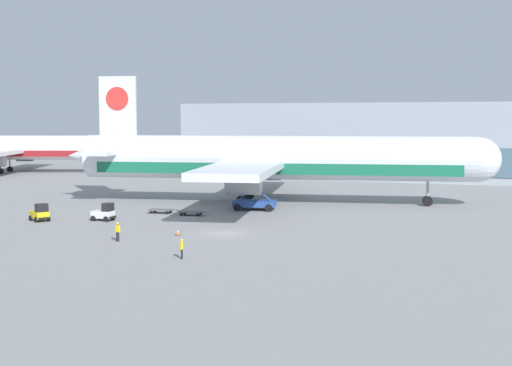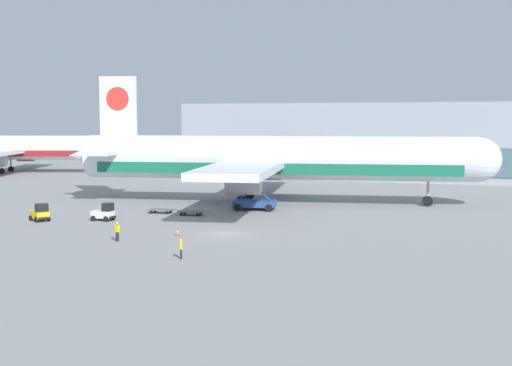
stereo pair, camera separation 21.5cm
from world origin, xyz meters
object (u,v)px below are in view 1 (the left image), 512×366
Objects in this scene: baggage_dolly_second at (191,212)px; ground_crew_far at (182,247)px; ground_crew_near at (118,230)px; airplane_main at (270,159)px; baggage_dolly_lead at (161,210)px; airplane_distant at (18,149)px; baggage_tug_mid at (104,213)px; scissor_lift_loader at (255,194)px; baggage_tug_foreground at (40,213)px; traffic_cone_near at (178,232)px.

ground_crew_far is (10.40, -23.54, 0.58)m from baggage_dolly_second.
ground_crew_near is 1.09× the size of ground_crew_far.
airplane_main is 17.55m from baggage_dolly_lead.
airplane_distant is 72.11m from baggage_dolly_lead.
airplane_main is 38.68m from ground_crew_far.
baggage_tug_mid is at bearing -64.36° from airplane_distant.
airplane_distant reaches higher than baggage_dolly_lead.
airplane_main reaches higher than airplane_distant.
baggage_dolly_second is (-4.81, -14.42, -5.45)m from airplane_main.
scissor_lift_loader is 1.51× the size of baggage_dolly_second.
baggage_tug_foreground is at bearing -69.52° from airplane_distant.
ground_crew_near is 6.25m from traffic_cone_near.
ground_crew_near is at bearing -65.64° from airplane_distant.
airplane_main is at bearing 64.24° from baggage_dolly_second.
airplane_main is 31.72× the size of ground_crew_near.
baggage_dolly_lead is at bearing 11.87° from ground_crew_far.
airplane_distant is 98.77m from ground_crew_far.
ground_crew_near is at bearing -107.68° from airplane_main.
baggage_dolly_lead is (3.00, 7.64, -0.49)m from baggage_tug_mid.
traffic_cone_near is at bearing -61.64° from airplane_distant.
airplane_main is at bearing 50.19° from baggage_dolly_lead.
baggage_tug_mid is at bearing -44.25° from ground_crew_near.
baggage_dolly_lead is 1.00× the size of baggage_dolly_second.
baggage_tug_mid is at bearing -141.76° from baggage_dolly_second.
baggage_tug_mid is (-12.46, -14.50, -1.11)m from scissor_lift_loader.
scissor_lift_loader is 1.51× the size of baggage_dolly_lead.
baggage_tug_foreground is 14.10m from baggage_dolly_lead.
airplane_distant reaches higher than baggage_tug_foreground.
baggage_tug_mid is 13.79m from ground_crew_near.
airplane_distant is at bearing 134.26° from baggage_dolly_lead.
ground_crew_near is at bearing 40.69° from ground_crew_far.
traffic_cone_near is (4.91, -13.30, -0.09)m from baggage_dolly_second.
traffic_cone_near is at bearing -27.63° from baggage_tug_mid.
airplane_main is 16.14m from baggage_dolly_second.
baggage_dolly_second is at bearing -56.57° from airplane_distant.
traffic_cone_near is (-5.49, 10.25, -0.67)m from ground_crew_far.
airplane_main is 20.41× the size of baggage_tug_foreground.
baggage_tug_mid reaches higher than traffic_cone_near.
scissor_lift_loader is at bearing -49.81° from airplane_distant.
baggage_tug_mid is 1.49× the size of ground_crew_far.
baggage_dolly_lead and baggage_dolly_second have the same top height.
baggage_dolly_lead is 19.38m from ground_crew_near.
baggage_tug_foreground is at bearing -148.94° from scissor_lift_loader.
ground_crew_far is 11.64m from traffic_cone_near.
baggage_tug_foreground is at bearing 170.19° from traffic_cone_near.
traffic_cone_near is (12.06, -6.00, -0.57)m from baggage_tug_mid.
airplane_main is 33.23m from ground_crew_near.
baggage_dolly_lead is at bearing 67.35° from baggage_tug_mid.
baggage_dolly_lead is 16.38m from traffic_cone_near.
scissor_lift_loader is 9.14× the size of traffic_cone_near.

